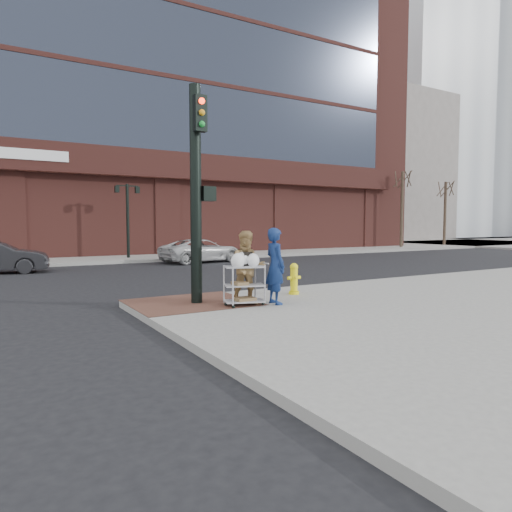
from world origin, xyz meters
TOP-DOWN VIEW (x-y plane):
  - ground at (0.00, 0.00)m, footprint 220.00×220.00m
  - sidewalk_far at (12.50, 32.00)m, footprint 65.00×36.00m
  - brick_curb_ramp at (-0.60, 0.90)m, footprint 2.80×2.40m
  - bank_building at (5.00, 31.00)m, footprint 42.00×26.00m
  - filler_block at (40.00, 38.00)m, footprint 14.00×20.00m
  - bare_tree_a at (24.00, 16.50)m, footprint 1.80×1.80m
  - bare_tree_b at (30.00, 17.00)m, footprint 1.80×1.80m
  - lamp_post at (2.00, 16.00)m, footprint 1.32×0.22m
  - traffic_signal_pole at (-0.48, 0.77)m, footprint 0.61×0.51m
  - woman_blue at (1.02, -0.24)m, footprint 0.46×0.67m
  - pedestrian_tan at (0.42, -0.00)m, footprint 1.01×0.92m
  - minivan_white at (4.93, 12.78)m, footprint 4.68×2.80m
  - utility_cart at (0.29, -0.09)m, footprint 0.98×0.74m
  - fire_hydrant at (2.23, 0.73)m, footprint 0.39×0.27m

SIDE VIEW (x-z plane):
  - ground at x=0.00m, z-range 0.00..0.00m
  - sidewalk_far at x=12.50m, z-range 0.00..0.15m
  - brick_curb_ramp at x=-0.60m, z-range 0.15..0.16m
  - fire_hydrant at x=2.23m, z-range 0.16..0.98m
  - minivan_white at x=4.93m, z-range 0.00..1.22m
  - utility_cart at x=0.29m, z-range 0.09..1.31m
  - pedestrian_tan at x=0.42m, z-range 0.15..1.84m
  - woman_blue at x=1.02m, z-range 0.15..1.91m
  - lamp_post at x=2.00m, z-range 0.62..4.62m
  - traffic_signal_pole at x=-0.48m, z-range 0.33..5.33m
  - bare_tree_b at x=30.00m, z-range 2.44..9.14m
  - bare_tree_a at x=24.00m, z-range 2.67..9.87m
  - filler_block at x=40.00m, z-range 0.00..18.00m
  - bank_building at x=5.00m, z-range 0.15..28.15m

